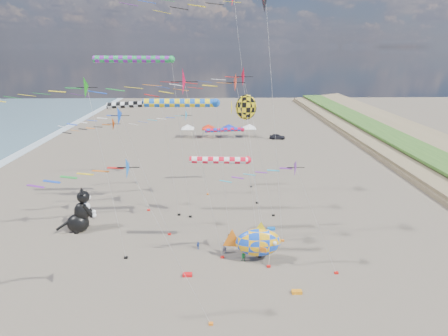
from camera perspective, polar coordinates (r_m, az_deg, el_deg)
ground at (r=31.24m, az=-2.52°, el=-22.99°), size 260.00×260.00×0.00m
delta_kite_0 at (r=34.53m, az=-24.55°, el=11.38°), size 10.93×2.08×18.68m
delta_kite_1 at (r=35.11m, az=5.45°, el=25.65°), size 12.82×3.06×26.71m
delta_kite_2 at (r=41.15m, az=1.51°, el=14.37°), size 13.92×2.45×19.04m
delta_kite_3 at (r=31.04m, az=10.61°, el=-0.76°), size 10.49×1.75×11.82m
delta_kite_4 at (r=46.05m, az=-18.75°, el=6.36°), size 9.80×1.87×12.84m
delta_kite_5 at (r=49.37m, az=-8.17°, el=8.32°), size 10.37×1.71×13.12m
delta_kite_6 at (r=34.16m, az=1.66°, el=13.31°), size 10.57×1.95×18.84m
delta_kite_7 at (r=38.31m, az=-15.89°, el=7.74°), size 9.69×2.18×15.22m
delta_kite_8 at (r=24.17m, az=-14.63°, el=-0.28°), size 10.01×1.63×14.41m
delta_kite_10 at (r=31.88m, az=-8.40°, el=13.31°), size 13.34×2.72×19.43m
windsock_0 at (r=41.83m, az=-14.08°, el=16.73°), size 10.27×0.80×20.06m
windsock_1 at (r=33.22m, az=-0.23°, el=1.18°), size 7.22×0.71×11.14m
windsock_2 at (r=52.37m, az=0.34°, el=6.17°), size 7.29×0.61×9.58m
windsock_3 at (r=42.96m, az=-13.95°, el=9.95°), size 8.05×0.77×14.95m
windsock_4 at (r=36.49m, az=-6.50°, el=10.41°), size 9.01×0.89×15.99m
angelfish_kite at (r=37.17m, az=3.31°, el=9.68°), size 3.74×3.02×16.29m
cat_inflatable at (r=45.02m, az=-22.63°, el=-6.40°), size 4.39×3.28×5.33m
fish_inflatable at (r=36.23m, az=5.52°, el=-11.98°), size 6.20×2.50×4.63m
person_adult at (r=38.15m, az=0.09°, el=-12.79°), size 0.64×0.52×1.53m
child_green at (r=37.08m, az=3.22°, el=-14.25°), size 0.66×0.59×1.12m
child_blue at (r=39.14m, az=-4.25°, el=-12.47°), size 0.50×0.57×0.93m
kite_bag_0 at (r=33.89m, az=11.81°, el=-19.19°), size 0.90×0.44×0.30m
kite_bag_1 at (r=35.42m, az=-6.00°, el=-16.94°), size 0.90×0.44×0.30m
kite_bag_2 at (r=43.25m, az=7.71°, el=-9.79°), size 0.90×0.44×0.30m
tent_row at (r=85.05m, az=-0.88°, el=7.07°), size 19.20×4.20×3.80m
parked_car at (r=84.98m, az=8.69°, el=5.10°), size 3.87×1.93×1.27m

